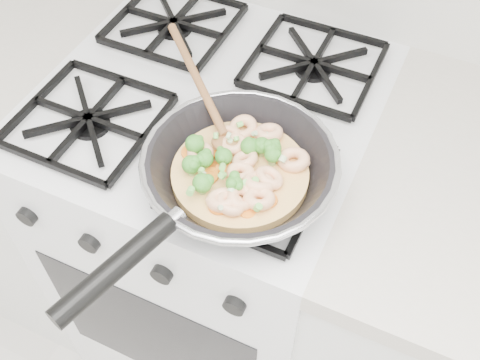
% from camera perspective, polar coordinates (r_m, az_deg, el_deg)
% --- Properties ---
extents(stove, '(0.60, 0.60, 0.92)m').
position_cam_1_polar(stove, '(1.37, -2.54, -5.18)').
color(stove, white).
rests_on(stove, ground).
extents(skillet, '(0.38, 0.54, 0.09)m').
position_cam_1_polar(skillet, '(0.84, -0.30, 1.03)').
color(skillet, black).
rests_on(skillet, stove).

